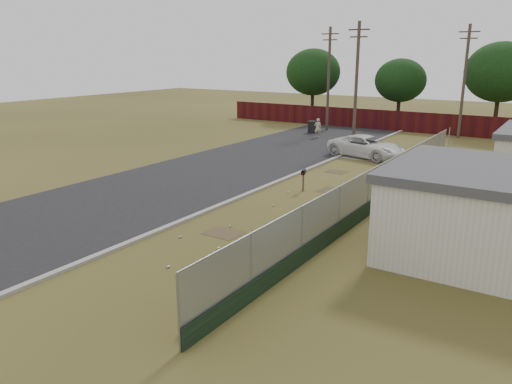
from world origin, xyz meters
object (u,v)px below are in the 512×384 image
Objects in this scene: pickup_truck at (367,147)px; trash_bin at (312,127)px; fire_hydrant at (197,312)px; pedestrian at (318,128)px; mailbox at (303,174)px.

pickup_truck is 4.99× the size of trash_bin.
fire_hydrant is at bearing -156.89° from pickup_truck.
fire_hydrant is at bearing 85.42° from pedestrian.
trash_bin is at bearing 111.51° from fire_hydrant.
mailbox is at bearing 106.13° from fire_hydrant.
mailbox is 17.07m from pedestrian.
pickup_truck is 3.28× the size of pedestrian.
pedestrian is 1.52× the size of trash_bin.
mailbox is 19.55m from trash_bin.
fire_hydrant is 0.16× the size of pickup_truck.
fire_hydrant is 13.57m from mailbox.
pickup_truck is at bearing 92.42° from mailbox.
trash_bin is (-7.91, 7.71, -0.19)m from pickup_truck.
pickup_truck is 8.55m from pedestrian.
mailbox is 1.08× the size of trash_bin.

